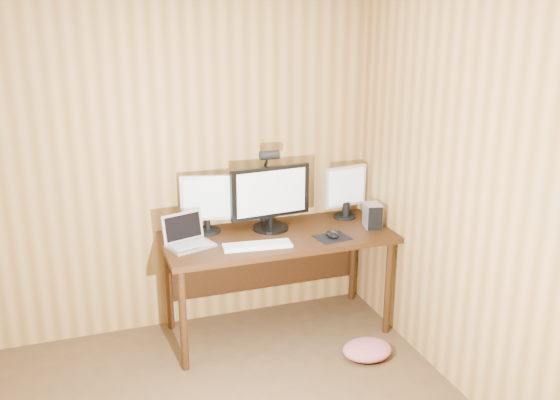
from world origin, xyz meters
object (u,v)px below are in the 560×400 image
laptop (187,238)px  speaker (346,211)px  desk (274,247)px  monitor_center (271,197)px  mouse (332,234)px  hard_drive (372,216)px  phone (286,244)px  desk_lamp (267,175)px  monitor_left (207,202)px  keyboard (257,245)px  monitor_right (345,191)px

laptop → speaker: (1.24, 0.15, 0.01)m
desk → monitor_center: bearing=100.8°
desk → mouse: size_ratio=13.22×
hard_drive → phone: hard_drive is taller
desk_lamp → monitor_center: bearing=-88.5°
desk → phone: 0.31m
laptop → desk_lamp: desk_lamp is taller
monitor_center → laptop: monitor_center is taller
desk → laptop: (-0.64, -0.06, 0.17)m
monitor_left → keyboard: (0.25, -0.38, -0.21)m
hard_drive → speaker: size_ratio=1.39×
phone → laptop: bearing=144.6°
laptop → keyboard: laptop is taller
desk → mouse: (0.34, -0.25, 0.15)m
monitor_right → phone: monitor_right is taller
monitor_center → laptop: bearing=-175.1°
monitor_left → speaker: monitor_left is taller
monitor_center → monitor_left: bearing=164.3°
desk → monitor_center: (-0.01, 0.05, 0.36)m
monitor_center → speaker: monitor_center is taller
monitor_right → speaker: 0.15m
monitor_left → hard_drive: bearing=0.3°
monitor_right → mouse: bearing=-136.0°
monitor_center → desk_lamp: (0.01, 0.11, 0.13)m
desk → speaker: speaker is taller
speaker → desk_lamp: bearing=173.3°
desk → monitor_right: (0.60, 0.11, 0.34)m
monitor_right → mouse: (-0.26, -0.37, -0.19)m
desk → keyboard: size_ratio=3.41×
mouse → hard_drive: (0.36, 0.11, 0.06)m
mouse → phone: bearing=178.8°
monitor_left → monitor_right: (1.06, -0.02, -0.01)m
monitor_left → phone: monitor_left is taller
monitor_left → laptop: (-0.18, -0.19, -0.17)m
desk → laptop: size_ratio=4.60×
phone → monitor_right: bearing=16.2°
monitor_right → keyboard: bearing=-166.3°
monitor_center → hard_drive: size_ratio=3.34×
monitor_right → laptop: bearing=177.6°
keyboard → monitor_right: bearing=30.0°
desk → phone: phone is taller
monitor_center → speaker: 0.64m
monitor_center → laptop: size_ratio=1.71×
monitor_left → desk_lamp: size_ratio=0.69×
monitor_left → phone: bearing=-29.1°
desk → speaker: bearing=8.5°
monitor_right → keyboard: size_ratio=0.86×
desk_lamp → laptop: bearing=-155.4°
mouse → speaker: (0.26, 0.34, 0.04)m
monitor_right → monitor_center: bearing=175.1°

